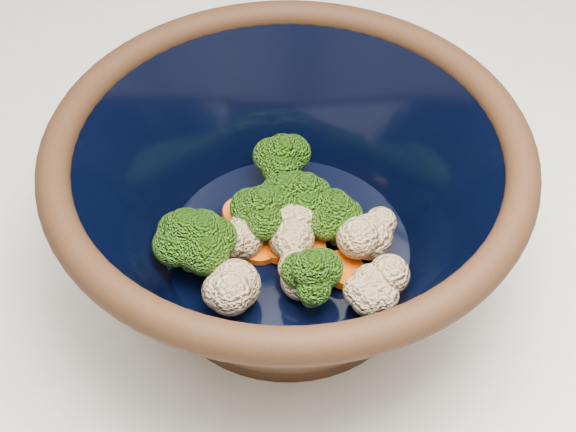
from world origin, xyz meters
TOP-DOWN VIEW (x-y plane):
  - mixing_bowl at (-0.10, 0.03)m, footprint 0.38×0.38m
  - vegetable_pile at (-0.10, 0.03)m, footprint 0.14×0.16m

SIDE VIEW (x-z plane):
  - vegetable_pile at x=-0.10m, z-range 0.93..0.98m
  - mixing_bowl at x=-0.10m, z-range 0.91..1.04m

